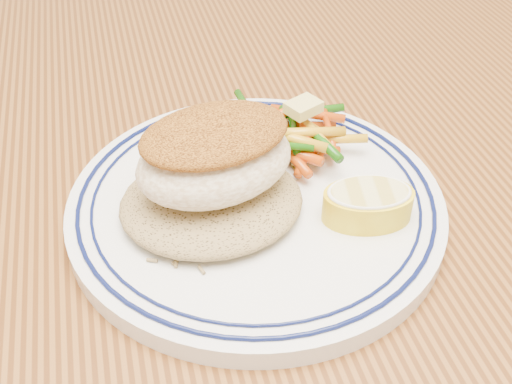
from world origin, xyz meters
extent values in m
cube|color=#532C10|center=(0.00, 0.00, 0.73)|extent=(1.50, 0.90, 0.04)
cylinder|color=white|center=(0.05, -0.01, 0.76)|extent=(0.26, 0.26, 0.01)
torus|color=#0A113F|center=(0.05, -0.01, 0.77)|extent=(0.25, 0.25, 0.00)
torus|color=#0A113F|center=(0.05, -0.01, 0.77)|extent=(0.23, 0.23, 0.00)
ellipsoid|color=olive|center=(0.02, -0.02, 0.78)|extent=(0.13, 0.11, 0.02)
ellipsoid|color=#F5E8CB|center=(0.02, -0.01, 0.80)|extent=(0.12, 0.10, 0.05)
ellipsoid|color=#965718|center=(0.02, -0.01, 0.82)|extent=(0.11, 0.09, 0.02)
cylinder|color=#CA9115|center=(0.09, 0.04, 0.77)|extent=(0.02, 0.06, 0.01)
cylinder|color=#B73D09|center=(0.08, 0.04, 0.77)|extent=(0.06, 0.02, 0.01)
cylinder|color=#B73D09|center=(0.10, 0.06, 0.77)|extent=(0.06, 0.01, 0.01)
cylinder|color=#CA9115|center=(0.07, 0.06, 0.77)|extent=(0.06, 0.01, 0.01)
cylinder|color=#17500A|center=(0.09, 0.06, 0.77)|extent=(0.06, 0.03, 0.01)
cylinder|color=#B73D09|center=(0.11, 0.03, 0.77)|extent=(0.03, 0.05, 0.01)
cylinder|color=#17500A|center=(0.08, 0.06, 0.77)|extent=(0.04, 0.05, 0.01)
cylinder|color=#CA9115|center=(0.11, 0.05, 0.77)|extent=(0.02, 0.05, 0.01)
cylinder|color=#B73D09|center=(0.09, 0.02, 0.77)|extent=(0.03, 0.04, 0.01)
cylinder|color=#B73D09|center=(0.08, 0.02, 0.77)|extent=(0.02, 0.06, 0.01)
cylinder|color=#B73D09|center=(0.08, 0.02, 0.78)|extent=(0.04, 0.05, 0.01)
cylinder|color=#B73D09|center=(0.07, 0.05, 0.78)|extent=(0.02, 0.06, 0.01)
cylinder|color=#B73D09|center=(0.09, 0.02, 0.78)|extent=(0.06, 0.01, 0.01)
cylinder|color=#CA9115|center=(0.12, 0.03, 0.78)|extent=(0.05, 0.02, 0.01)
cylinder|color=#17500A|center=(0.11, 0.07, 0.78)|extent=(0.06, 0.01, 0.01)
cylinder|color=#B73D09|center=(0.07, 0.03, 0.78)|extent=(0.01, 0.05, 0.01)
cylinder|color=#B73D09|center=(0.12, 0.03, 0.78)|extent=(0.02, 0.06, 0.01)
cylinder|color=#17500A|center=(0.08, 0.05, 0.78)|extent=(0.03, 0.05, 0.01)
cylinder|color=#B73D09|center=(0.11, 0.06, 0.78)|extent=(0.06, 0.03, 0.01)
cylinder|color=#B73D09|center=(0.07, 0.05, 0.78)|extent=(0.03, 0.05, 0.01)
cylinder|color=#CA9115|center=(0.07, 0.03, 0.78)|extent=(0.02, 0.05, 0.01)
cylinder|color=#17500A|center=(0.09, 0.04, 0.78)|extent=(0.02, 0.05, 0.01)
cylinder|color=#17500A|center=(0.10, 0.03, 0.78)|extent=(0.05, 0.02, 0.01)
cylinder|color=#17500A|center=(0.07, 0.03, 0.78)|extent=(0.02, 0.06, 0.01)
cylinder|color=#17500A|center=(0.06, 0.07, 0.78)|extent=(0.01, 0.06, 0.01)
cylinder|color=#B73D09|center=(0.10, 0.05, 0.78)|extent=(0.01, 0.05, 0.01)
cylinder|color=#CA9115|center=(0.10, 0.04, 0.79)|extent=(0.02, 0.06, 0.01)
cylinder|color=#17500A|center=(0.10, 0.02, 0.78)|extent=(0.02, 0.06, 0.01)
cylinder|color=#B73D09|center=(0.09, 0.06, 0.79)|extent=(0.05, 0.03, 0.01)
cylinder|color=#17500A|center=(0.07, 0.02, 0.79)|extent=(0.06, 0.03, 0.01)
cylinder|color=#CA9115|center=(0.08, 0.02, 0.79)|extent=(0.05, 0.04, 0.01)
cylinder|color=#CA9115|center=(0.10, 0.03, 0.79)|extent=(0.06, 0.01, 0.02)
cube|color=#D6C868|center=(0.10, 0.04, 0.80)|extent=(0.03, 0.03, 0.01)
torus|color=white|center=(0.12, -0.05, 0.79)|extent=(0.06, 0.06, 0.00)
camera|label=1|loc=(-0.04, -0.34, 1.06)|focal=45.00mm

